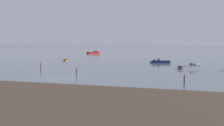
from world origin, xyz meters
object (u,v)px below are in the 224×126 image
(rowboat_moored_1, at_px, (66,60))
(mooring_post_near, at_px, (41,66))
(motorboat_moored_5, at_px, (158,62))
(motorboat_moored_0, at_px, (95,53))
(mooring_post_left, at_px, (76,72))
(motorboat_moored_3, at_px, (192,67))
(mooring_post_right, at_px, (184,79))
(rowboat_moored_0, at_px, (195,65))

(rowboat_moored_1, bearing_deg, mooring_post_near, -177.06)
(motorboat_moored_5, bearing_deg, rowboat_moored_1, -17.71)
(motorboat_moored_0, relative_size, mooring_post_left, 4.34)
(motorboat_moored_3, xyz_separation_m, mooring_post_right, (0.56, -23.44, 0.41))
(mooring_post_left, bearing_deg, motorboat_moored_5, 76.64)
(motorboat_moored_0, relative_size, motorboat_moored_5, 1.17)
(motorboat_moored_3, distance_m, mooring_post_near, 30.37)
(motorboat_moored_5, height_order, mooring_post_near, mooring_post_near)
(motorboat_moored_5, xyz_separation_m, mooring_post_left, (-7.69, -32.37, 0.40))
(rowboat_moored_0, relative_size, mooring_post_near, 2.04)
(rowboat_moored_1, xyz_separation_m, mooring_post_left, (19.02, -32.43, 0.49))
(rowboat_moored_1, height_order, mooring_post_left, mooring_post_left)
(mooring_post_left, xyz_separation_m, mooring_post_right, (17.43, -4.30, 0.00))
(rowboat_moored_1, xyz_separation_m, motorboat_moored_3, (35.88, -13.30, 0.09))
(mooring_post_right, bearing_deg, rowboat_moored_1, 134.77)
(mooring_post_right, bearing_deg, motorboat_moored_3, 91.36)
(motorboat_moored_0, distance_m, motorboat_moored_5, 63.49)
(rowboat_moored_1, relative_size, motorboat_moored_5, 0.66)
(rowboat_moored_0, bearing_deg, motorboat_moored_0, 76.01)
(rowboat_moored_1, xyz_separation_m, mooring_post_right, (36.44, -36.74, 0.50))
(motorboat_moored_3, xyz_separation_m, motorboat_moored_5, (-9.18, 13.23, 0.01))
(motorboat_moored_0, xyz_separation_m, mooring_post_near, (19.93, -76.89, 0.42))
(rowboat_moored_0, bearing_deg, motorboat_moored_3, -146.19)
(rowboat_moored_1, height_order, motorboat_moored_3, motorboat_moored_3)
(rowboat_moored_1, relative_size, mooring_post_left, 2.47)
(motorboat_moored_5, bearing_deg, mooring_post_near, 37.50)
(rowboat_moored_1, bearing_deg, mooring_post_left, -164.46)
(rowboat_moored_1, relative_size, mooring_post_near, 2.18)
(rowboat_moored_0, relative_size, motorboat_moored_3, 0.70)
(motorboat_moored_3, relative_size, mooring_post_near, 2.92)
(motorboat_moored_0, distance_m, rowboat_moored_1, 51.93)
(mooring_post_left, bearing_deg, mooring_post_near, 149.72)
(motorboat_moored_0, bearing_deg, mooring_post_near, -126.18)
(motorboat_moored_5, bearing_deg, mooring_post_right, 87.29)
(rowboat_moored_1, height_order, motorboat_moored_5, motorboat_moored_5)
(motorboat_moored_3, bearing_deg, mooring_post_right, -130.81)
(motorboat_moored_3, bearing_deg, motorboat_moored_0, 84.39)
(rowboat_moored_0, distance_m, rowboat_moored_1, 36.61)
(motorboat_moored_3, bearing_deg, rowboat_moored_0, 45.83)
(mooring_post_near, relative_size, mooring_post_left, 1.13)
(motorboat_moored_3, bearing_deg, mooring_post_left, -173.56)
(motorboat_moored_0, height_order, motorboat_moored_3, motorboat_moored_0)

